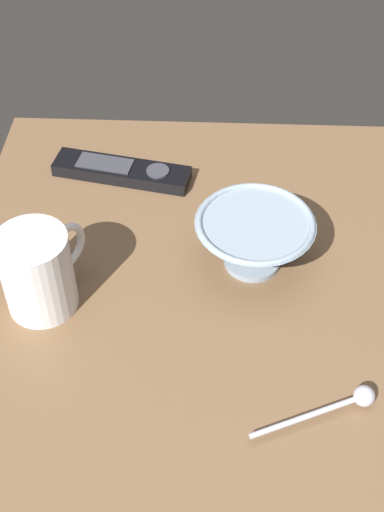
% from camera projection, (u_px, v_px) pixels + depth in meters
% --- Properties ---
extents(ground_plane, '(6.00, 6.00, 0.00)m').
position_uv_depth(ground_plane, '(212.00, 292.00, 0.86)').
color(ground_plane, black).
extents(table, '(0.62, 0.63, 0.03)m').
position_uv_depth(table, '(213.00, 283.00, 0.85)').
color(table, brown).
rests_on(table, ground).
extents(cereal_bowl, '(0.14, 0.14, 0.07)m').
position_uv_depth(cereal_bowl, '(255.00, 239.00, 0.82)').
color(cereal_bowl, '#8C9EAD').
rests_on(cereal_bowl, table).
extents(coffee_mug, '(0.09, 0.11, 0.10)m').
position_uv_depth(coffee_mug, '(40.00, 271.00, 0.77)').
color(coffee_mug, white).
rests_on(coffee_mug, table).
extents(teaspoon, '(0.13, 0.07, 0.02)m').
position_uv_depth(teaspoon, '(350.00, 402.00, 0.70)').
color(teaspoon, silver).
rests_on(teaspoon, table).
extents(tv_remote_near, '(0.20, 0.08, 0.02)m').
position_uv_depth(tv_remote_near, '(123.00, 171.00, 0.96)').
color(tv_remote_near, black).
rests_on(tv_remote_near, table).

